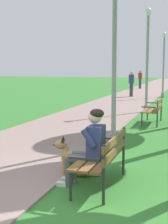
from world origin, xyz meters
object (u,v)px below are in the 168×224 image
Objects in this scene: lamp_post_far at (164,64)px; pedestrian_distant at (131,84)px; park_bench_mid at (154,108)px; lamp_post_near at (114,50)px; park_bench_near at (104,155)px; lamp_post_mid at (147,59)px; pedestrian_further_distant at (140,79)px; person_seated_on_near_bench at (89,145)px; dog_shepherd at (74,162)px.

lamp_post_far reaches higher than pedestrian_distant.
lamp_post_near is at bearing -98.66° from park_bench_mid.
lamp_post_mid reaches higher than park_bench_near.
pedestrian_distant is 1.00× the size of pedestrian_further_distant.
person_seated_on_near_bench is at bearing -83.30° from pedestrian_further_distant.
pedestrian_further_distant reaches higher than park_bench_mid.
lamp_post_near reaches higher than lamp_post_mid.
lamp_post_far is 2.33m from pedestrian_distant.
pedestrian_distant is at bearing 104.22° from park_bench_mid.
park_bench_mid is 0.34× the size of lamp_post_near.
park_bench_near is 0.35× the size of lamp_post_mid.
pedestrian_further_distant is (-2.89, 24.61, 0.16)m from person_seated_on_near_bench.
lamp_post_far is (-0.47, 16.51, 1.58)m from park_bench_near.
lamp_post_far is 2.45× the size of pedestrian_distant.
person_seated_on_near_bench is at bearing -89.09° from lamp_post_far.
person_seated_on_near_bench is at bearing -82.29° from pedestrian_distant.
lamp_post_mid is 7.51m from pedestrian_distant.
dog_shepherd is 0.19× the size of lamp_post_near.
pedestrian_further_distant reaches higher than park_bench_near.
park_bench_near is at bearing -80.27° from lamp_post_near.
park_bench_near is 0.91× the size of pedestrian_further_distant.
pedestrian_further_distant is at bearing 95.88° from dog_shepherd.
lamp_post_mid is at bearing 90.55° from lamp_post_near.
lamp_post_near is at bearing 99.73° from park_bench_near.
pedestrian_further_distant is (-3.19, 18.19, 0.33)m from park_bench_mid.
lamp_post_mid is (-0.32, 9.17, 1.53)m from person_seated_on_near_bench.
dog_shepherd is 0.50× the size of pedestrian_further_distant.
person_seated_on_near_bench is 16.45m from pedestrian_distant.
pedestrian_further_distant reaches higher than dog_shepherd.
lamp_post_mid is 1.06× the size of lamp_post_far.
lamp_post_mid is at bearing -75.15° from pedestrian_distant.
person_seated_on_near_bench is 0.76× the size of pedestrian_further_distant.
park_bench_near is 16.60m from lamp_post_far.
park_bench_mid is 6.43m from person_seated_on_near_bench.
person_seated_on_near_bench is 0.76× the size of pedestrian_distant.
lamp_post_near is 13.81m from lamp_post_far.
person_seated_on_near_bench is 0.28× the size of lamp_post_near.
lamp_post_mid is at bearing 93.31° from park_bench_near.
park_bench_mid is 1.83× the size of dog_shepherd.
dog_shepherd is at bearing 150.78° from park_bench_near.
park_bench_mid is 10.32m from lamp_post_far.
dog_shepherd is at bearing -96.64° from park_bench_mid.
park_bench_near is 0.91× the size of pedestrian_distant.
lamp_post_near is 2.66× the size of pedestrian_further_distant.
pedestrian_distant is (-1.95, -0.30, -1.25)m from lamp_post_far.
lamp_post_mid reaches higher than lamp_post_far.
person_seated_on_near_bench is 9.30m from lamp_post_mid.
pedestrian_distant reaches higher than park_bench_mid.
park_bench_near is 0.28m from person_seated_on_near_bench.
dog_shepherd is 0.50× the size of pedestrian_distant.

